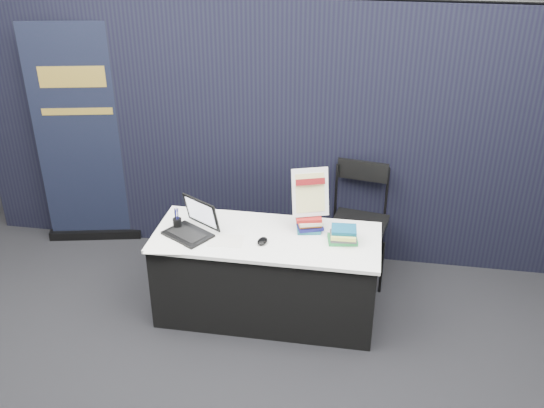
{
  "coord_description": "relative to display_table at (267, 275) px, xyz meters",
  "views": [
    {
      "loc": [
        0.73,
        -3.53,
        3.19
      ],
      "look_at": [
        0.05,
        0.55,
        1.04
      ],
      "focal_mm": 40.0,
      "sensor_mm": 36.0,
      "label": 1
    }
  ],
  "objects": [
    {
      "name": "mouse",
      "position": [
        -0.01,
        -0.11,
        0.39
      ],
      "size": [
        0.09,
        0.13,
        0.04
      ],
      "primitive_type": "ellipsoid",
      "rotation": [
        0.0,
        0.0,
        -0.15
      ],
      "color": "black",
      "rests_on": "display_table"
    },
    {
      "name": "pullup_banner",
      "position": [
        -1.95,
        0.95,
        0.59
      ],
      "size": [
        0.92,
        0.29,
        2.18
      ],
      "rotation": [
        0.0,
        0.0,
        0.22
      ],
      "color": "black",
      "rests_on": "floor"
    },
    {
      "name": "book_stack_tall",
      "position": [
        0.32,
        0.15,
        0.44
      ],
      "size": [
        0.22,
        0.19,
        0.13
      ],
      "rotation": [
        0.0,
        0.0,
        0.23
      ],
      "color": "#1C5B6B",
      "rests_on": "display_table"
    },
    {
      "name": "book_stack_short",
      "position": [
        0.61,
        0.01,
        0.43
      ],
      "size": [
        0.22,
        0.18,
        0.12
      ],
      "rotation": [
        0.0,
        0.0,
        0.1
      ],
      "color": "#22803F",
      "rests_on": "display_table"
    },
    {
      "name": "drape_partition",
      "position": [
        0.0,
        1.05,
        0.82
      ],
      "size": [
        6.0,
        0.08,
        2.4
      ],
      "primitive_type": "cube",
      "color": "black",
      "rests_on": "floor"
    },
    {
      "name": "floor",
      "position": [
        0.0,
        -0.55,
        -0.38
      ],
      "size": [
        8.0,
        8.0,
        0.0
      ],
      "primitive_type": "plane",
      "color": "black",
      "rests_on": "ground"
    },
    {
      "name": "display_table",
      "position": [
        0.0,
        0.0,
        0.0
      ],
      "size": [
        1.8,
        0.75,
        0.75
      ],
      "color": "black",
      "rests_on": "floor"
    },
    {
      "name": "info_sign",
      "position": [
        0.32,
        0.18,
        0.69
      ],
      "size": [
        0.31,
        0.2,
        0.4
      ],
      "rotation": [
        0.0,
        0.0,
        0.33
      ],
      "color": "black",
      "rests_on": "book_stack_tall"
    },
    {
      "name": "laptop",
      "position": [
        -0.62,
        -0.05,
        0.44
      ],
      "size": [
        0.44,
        0.45,
        0.27
      ],
      "rotation": [
        0.0,
        0.0,
        -0.55
      ],
      "color": "black",
      "rests_on": "display_table"
    },
    {
      "name": "brochure_left",
      "position": [
        -0.74,
        -0.3,
        0.38
      ],
      "size": [
        0.31,
        0.24,
        0.0
      ],
      "primitive_type": "cube",
      "rotation": [
        0.0,
        0.0,
        0.12
      ],
      "color": "white",
      "rests_on": "display_table"
    },
    {
      "name": "brochure_mid",
      "position": [
        -0.6,
        -0.1,
        0.38
      ],
      "size": [
        0.29,
        0.23,
        0.0
      ],
      "primitive_type": "cube",
      "rotation": [
        0.0,
        0.0,
        -0.18
      ],
      "color": "silver",
      "rests_on": "display_table"
    },
    {
      "name": "stacking_chair",
      "position": [
        0.71,
        0.73,
        0.21
      ],
      "size": [
        0.55,
        0.56,
        1.06
      ],
      "rotation": [
        0.0,
        0.0,
        -0.17
      ],
      "color": "black",
      "rests_on": "floor"
    },
    {
      "name": "wall_back",
      "position": [
        0.0,
        3.45,
        1.37
      ],
      "size": [
        8.0,
        0.02,
        3.5
      ],
      "primitive_type": "cube",
      "color": "#AAA7A0",
      "rests_on": "floor"
    },
    {
      "name": "pen_cup",
      "position": [
        -0.73,
        -0.0,
        0.42
      ],
      "size": [
        0.09,
        0.09,
        0.09
      ],
      "primitive_type": "cylinder",
      "rotation": [
        0.0,
        0.0,
        -0.24
      ],
      "color": "black",
      "rests_on": "display_table"
    },
    {
      "name": "brochure_right",
      "position": [
        -0.3,
        -0.13,
        0.38
      ],
      "size": [
        0.29,
        0.22,
        0.0
      ],
      "primitive_type": "cube",
      "rotation": [
        0.0,
        0.0,
        0.08
      ],
      "color": "silver",
      "rests_on": "display_table"
    }
  ]
}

